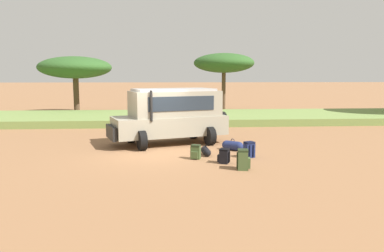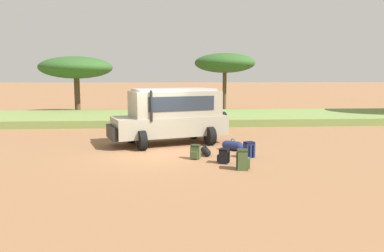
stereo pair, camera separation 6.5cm
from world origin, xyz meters
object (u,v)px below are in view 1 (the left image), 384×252
(safari_vehicle, at_px, (172,115))
(backpack_cluster_center, at_px, (249,150))
(backpack_near_rear_wheel, at_px, (224,156))
(duffel_bag_low_black_case, at_px, (233,146))
(backpack_outermost, at_px, (243,160))
(backpack_beside_front_wheel, at_px, (196,152))
(duffel_bag_soft_canvas, at_px, (206,151))
(acacia_tree_far_left, at_px, (75,68))
(acacia_tree_left_mid, at_px, (224,63))

(safari_vehicle, distance_m, backpack_cluster_center, 4.26)
(backpack_cluster_center, relative_size, backpack_near_rear_wheel, 1.16)
(backpack_cluster_center, height_order, duffel_bag_low_black_case, backpack_cluster_center)
(backpack_outermost, bearing_deg, duffel_bag_low_black_case, 86.00)
(backpack_cluster_center, bearing_deg, safari_vehicle, 132.51)
(backpack_beside_front_wheel, bearing_deg, duffel_bag_low_black_case, 42.75)
(backpack_outermost, bearing_deg, backpack_beside_front_wheel, 130.45)
(duffel_bag_soft_canvas, distance_m, acacia_tree_far_left, 18.48)
(safari_vehicle, distance_m, duffel_bag_soft_canvas, 3.03)
(duffel_bag_low_black_case, bearing_deg, backpack_beside_front_wheel, -137.25)
(backpack_beside_front_wheel, xyz_separation_m, backpack_cluster_center, (1.99, 0.13, 0.04))
(backpack_beside_front_wheel, xyz_separation_m, acacia_tree_far_left, (-8.07, 16.69, 3.37))
(backpack_near_rear_wheel, relative_size, duffel_bag_low_black_case, 0.63)
(backpack_outermost, distance_m, duffel_bag_low_black_case, 3.16)
(backpack_near_rear_wheel, xyz_separation_m, duffel_bag_soft_canvas, (-0.48, 1.39, -0.10))
(backpack_near_rear_wheel, height_order, acacia_tree_left_mid, acacia_tree_left_mid)
(backpack_cluster_center, height_order, backpack_near_rear_wheel, backpack_cluster_center)
(acacia_tree_left_mid, bearing_deg, backpack_near_rear_wheel, -98.68)
(safari_vehicle, height_order, backpack_cluster_center, safari_vehicle)
(backpack_beside_front_wheel, distance_m, duffel_bag_low_black_case, 2.22)
(safari_vehicle, distance_m, backpack_near_rear_wheel, 4.40)
(backpack_outermost, relative_size, acacia_tree_left_mid, 0.13)
(safari_vehicle, relative_size, backpack_outermost, 8.29)
(safari_vehicle, relative_size, acacia_tree_far_left, 0.92)
(safari_vehicle, distance_m, acacia_tree_left_mid, 15.67)
(duffel_bag_low_black_case, bearing_deg, duffel_bag_soft_canvas, -144.56)
(duffel_bag_low_black_case, relative_size, acacia_tree_far_left, 0.14)
(backpack_beside_front_wheel, height_order, backpack_outermost, backpack_outermost)
(backpack_beside_front_wheel, distance_m, backpack_near_rear_wheel, 1.18)
(backpack_beside_front_wheel, xyz_separation_m, backpack_near_rear_wheel, (0.93, -0.73, -0.00))
(backpack_near_rear_wheel, bearing_deg, safari_vehicle, 113.92)
(acacia_tree_far_left, bearing_deg, acacia_tree_left_mid, 5.90)
(backpack_beside_front_wheel, height_order, acacia_tree_left_mid, acacia_tree_left_mid)
(safari_vehicle, relative_size, duffel_bag_low_black_case, 6.73)
(safari_vehicle, bearing_deg, acacia_tree_far_left, 118.29)
(safari_vehicle, relative_size, duffel_bag_soft_canvas, 6.04)
(backpack_near_rear_wheel, xyz_separation_m, acacia_tree_left_mid, (2.85, 18.64, 3.78))
(backpack_beside_front_wheel, xyz_separation_m, duffel_bag_soft_canvas, (0.45, 0.66, -0.11))
(backpack_near_rear_wheel, height_order, acacia_tree_far_left, acacia_tree_far_left)
(safari_vehicle, height_order, acacia_tree_left_mid, acacia_tree_left_mid)
(backpack_cluster_center, height_order, acacia_tree_far_left, acacia_tree_far_left)
(backpack_beside_front_wheel, bearing_deg, safari_vehicle, 104.19)
(backpack_outermost, height_order, duffel_bag_soft_canvas, backpack_outermost)
(backpack_beside_front_wheel, height_order, backpack_near_rear_wheel, backpack_beside_front_wheel)
(backpack_beside_front_wheel, distance_m, duffel_bag_soft_canvas, 0.81)
(backpack_near_rear_wheel, bearing_deg, backpack_beside_front_wheel, 141.94)
(backpack_near_rear_wheel, height_order, duffel_bag_low_black_case, backpack_near_rear_wheel)
(safari_vehicle, height_order, backpack_beside_front_wheel, safari_vehicle)
(backpack_cluster_center, distance_m, backpack_outermost, 1.87)
(backpack_cluster_center, xyz_separation_m, acacia_tree_left_mid, (1.78, 17.78, 3.74))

